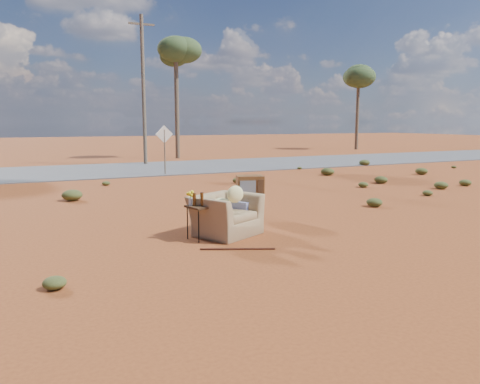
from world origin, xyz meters
name	(u,v)px	position (x,y,z in m)	size (l,w,h in m)	color
ground	(262,238)	(0.00, 0.00, 0.00)	(140.00, 140.00, 0.00)	brown
highway	(118,170)	(0.00, 15.00, 0.02)	(140.00, 7.00, 0.04)	#565659
armchair	(228,209)	(-0.47, 0.66, 0.53)	(1.67, 1.53, 1.13)	#90744E
tv_unit	(250,186)	(0.73, 2.02, 0.77)	(0.77, 0.69, 1.04)	black
side_table	(198,204)	(-1.20, 0.47, 0.71)	(0.59, 0.59, 0.97)	#372514
rusty_bar	(238,249)	(-0.83, -0.59, 0.02)	(0.04, 0.04, 1.39)	#512115
road_sign	(164,141)	(1.50, 12.00, 1.50)	(0.78, 0.06, 2.19)	brown
eucalyptus_center	(176,56)	(5.00, 21.00, 6.43)	(3.20, 3.20, 7.60)	brown
eucalyptus_right	(359,79)	(22.00, 24.00, 5.94)	(3.20, 3.20, 7.10)	brown
utility_pole_center	(143,88)	(2.00, 17.50, 4.15)	(1.40, 0.20, 8.00)	brown
scrub_patch	(162,201)	(-0.82, 4.41, 0.14)	(17.49, 8.07, 0.33)	#484F22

